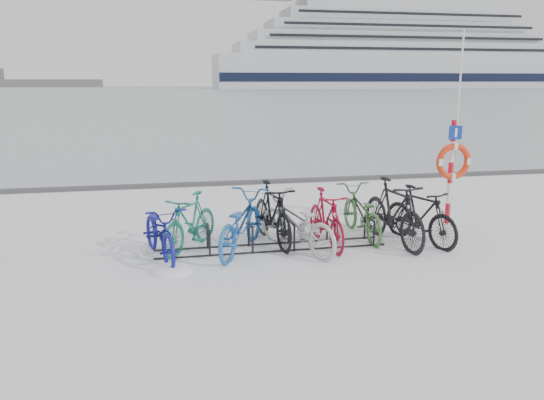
# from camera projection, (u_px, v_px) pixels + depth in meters

# --- Properties ---
(ground) EXTENTS (900.00, 900.00, 0.00)m
(ground) POSITION_uv_depth(u_px,v_px,m) (271.00, 248.00, 9.21)
(ground) COLOR white
(ground) RESTS_ON ground
(ice_sheet) EXTENTS (400.00, 298.00, 0.02)m
(ice_sheet) POSITION_uv_depth(u_px,v_px,m) (169.00, 91.00, 157.40)
(ice_sheet) COLOR #A8B6BE
(ice_sheet) RESTS_ON ground
(quay_edge) EXTENTS (400.00, 0.25, 0.10)m
(quay_edge) POSITION_uv_depth(u_px,v_px,m) (230.00, 183.00, 14.84)
(quay_edge) COLOR #3F3F42
(quay_edge) RESTS_ON ground
(bike_rack) EXTENTS (4.00, 0.48, 0.46)m
(bike_rack) POSITION_uv_depth(u_px,v_px,m) (271.00, 238.00, 9.17)
(bike_rack) COLOR black
(bike_rack) RESTS_ON ground
(lifebuoy_station) EXTENTS (0.73, 0.22, 3.81)m
(lifebuoy_station) POSITION_uv_depth(u_px,v_px,m) (453.00, 162.00, 10.51)
(lifebuoy_station) COLOR red
(lifebuoy_station) RESTS_ON ground
(cruise_ferry) EXTENTS (143.14, 26.99, 47.03)m
(cruise_ferry) POSITION_uv_depth(u_px,v_px,m) (396.00, 55.00, 206.48)
(cruise_ferry) COLOR silver
(cruise_ferry) RESTS_ON ground
(bike_0) EXTENTS (1.05, 1.92, 0.96)m
(bike_0) POSITION_uv_depth(u_px,v_px,m) (160.00, 230.00, 8.63)
(bike_0) COLOR navy
(bike_0) RESTS_ON ground
(bike_1) EXTENTS (1.34, 1.65, 1.01)m
(bike_1) POSITION_uv_depth(u_px,v_px,m) (190.00, 220.00, 9.10)
(bike_1) COLOR #186A57
(bike_1) RESTS_ON ground
(bike_2) EXTENTS (1.53, 2.08, 1.04)m
(bike_2) POSITION_uv_depth(u_px,v_px,m) (240.00, 221.00, 8.99)
(bike_2) COLOR #1F59A5
(bike_2) RESTS_ON ground
(bike_3) EXTENTS (0.79, 1.94, 1.13)m
(bike_3) POSITION_uv_depth(u_px,v_px,m) (272.00, 212.00, 9.43)
(bike_3) COLOR black
(bike_3) RESTS_ON ground
(bike_4) EXTENTS (1.45, 2.06, 1.02)m
(bike_4) POSITION_uv_depth(u_px,v_px,m) (296.00, 221.00, 9.01)
(bike_4) COLOR #ADB1B5
(bike_4) RESTS_ON ground
(bike_5) EXTENTS (0.58, 1.73, 1.03)m
(bike_5) POSITION_uv_depth(u_px,v_px,m) (326.00, 217.00, 9.30)
(bike_5) COLOR maroon
(bike_5) RESTS_ON ground
(bike_6) EXTENTS (0.66, 1.86, 0.97)m
(bike_6) POSITION_uv_depth(u_px,v_px,m) (361.00, 211.00, 9.85)
(bike_6) COLOR #386734
(bike_6) RESTS_ON ground
(bike_7) EXTENTS (0.80, 2.04, 1.20)m
(bike_7) POSITION_uv_depth(u_px,v_px,m) (394.00, 211.00, 9.39)
(bike_7) COLOR black
(bike_7) RESTS_ON ground
(bike_8) EXTENTS (1.03, 1.81, 1.05)m
(bike_8) POSITION_uv_depth(u_px,v_px,m) (420.00, 214.00, 9.47)
(bike_8) COLOR black
(bike_8) RESTS_ON ground
(snow_drifts) EXTENTS (5.70, 1.97, 0.22)m
(snow_drifts) POSITION_uv_depth(u_px,v_px,m) (236.00, 254.00, 8.88)
(snow_drifts) COLOR white
(snow_drifts) RESTS_ON ground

